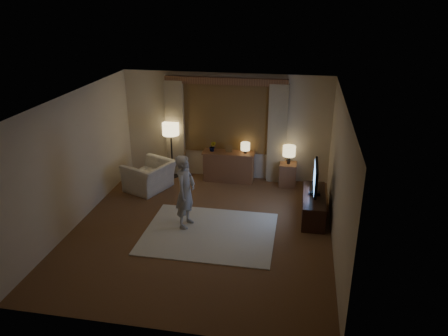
% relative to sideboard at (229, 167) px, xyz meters
% --- Properties ---
extents(room, '(5.04, 5.54, 2.64)m').
position_rel_sideboard_xyz_m(room, '(-0.11, -2.00, 0.98)').
color(room, brown).
rests_on(room, ground).
extents(rug, '(2.50, 2.00, 0.02)m').
position_rel_sideboard_xyz_m(rug, '(0.07, -2.60, -0.34)').
color(rug, beige).
rests_on(rug, floor).
extents(sideboard, '(1.20, 0.40, 0.70)m').
position_rel_sideboard_xyz_m(sideboard, '(0.00, 0.00, 0.00)').
color(sideboard, brown).
rests_on(sideboard, floor).
extents(picture_frame, '(0.16, 0.02, 0.20)m').
position_rel_sideboard_xyz_m(picture_frame, '(0.00, 0.00, 0.45)').
color(picture_frame, brown).
rests_on(picture_frame, sideboard).
extents(plant, '(0.17, 0.13, 0.30)m').
position_rel_sideboard_xyz_m(plant, '(-0.40, 0.00, 0.50)').
color(plant, '#999999').
rests_on(plant, sideboard).
extents(table_lamp_sideboard, '(0.22, 0.22, 0.30)m').
position_rel_sideboard_xyz_m(table_lamp_sideboard, '(0.40, 0.00, 0.55)').
color(table_lamp_sideboard, black).
rests_on(table_lamp_sideboard, sideboard).
extents(floor_lamp, '(0.41, 0.41, 1.39)m').
position_rel_sideboard_xyz_m(floor_lamp, '(-1.44, 0.00, 0.82)').
color(floor_lamp, black).
rests_on(floor_lamp, floor).
extents(armchair, '(1.22, 1.29, 0.67)m').
position_rel_sideboard_xyz_m(armchair, '(-1.73, -0.85, -0.02)').
color(armchair, beige).
rests_on(armchair, floor).
extents(side_table, '(0.40, 0.40, 0.56)m').
position_rel_sideboard_xyz_m(side_table, '(1.44, -0.05, -0.07)').
color(side_table, brown).
rests_on(side_table, floor).
extents(table_lamp_side, '(0.30, 0.30, 0.44)m').
position_rel_sideboard_xyz_m(table_lamp_side, '(1.44, -0.05, 0.52)').
color(table_lamp_side, black).
rests_on(table_lamp_side, side_table).
extents(tv_stand, '(0.45, 1.40, 0.50)m').
position_rel_sideboard_xyz_m(tv_stand, '(2.04, -1.55, -0.10)').
color(tv_stand, black).
rests_on(tv_stand, floor).
extents(tv, '(0.23, 0.92, 0.67)m').
position_rel_sideboard_xyz_m(tv, '(2.03, -1.55, 0.52)').
color(tv, black).
rests_on(tv, tv_stand).
extents(person, '(0.44, 0.59, 1.48)m').
position_rel_sideboard_xyz_m(person, '(-0.44, -2.39, 0.41)').
color(person, gray).
rests_on(person, rug).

